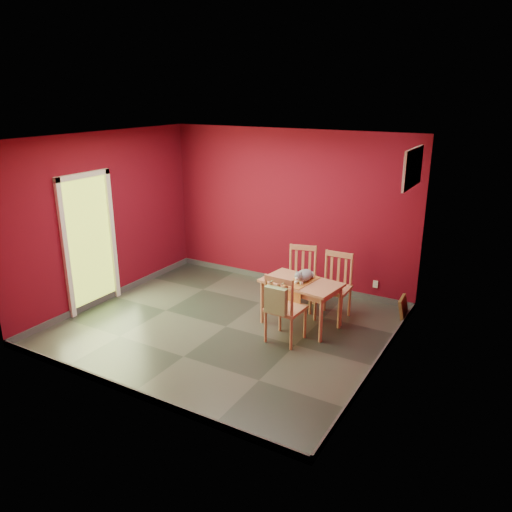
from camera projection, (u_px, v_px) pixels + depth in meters
The scene contains 13 objects.
ground at pixel (226, 327), 7.29m from camera, with size 4.50×4.50×0.00m, color #2D342D.
room_shell at pixel (226, 323), 7.27m from camera, with size 4.50×4.50×4.50m.
doorway at pixel (89, 238), 7.66m from camera, with size 0.06×1.01×2.13m.
window at pixel (413, 168), 6.32m from camera, with size 0.05×0.90×0.50m.
outlet_plate at pixel (375, 284), 8.07m from camera, with size 0.08×0.01×0.12m, color silver.
dining_table at pixel (301, 287), 7.14m from camera, with size 1.17×0.78×0.69m.
table_runner at pixel (298, 287), 7.05m from camera, with size 0.37×0.65×0.31m.
chair_far_left at pixel (301, 277), 7.81m from camera, with size 0.56×0.56×0.98m.
chair_far_right at pixel (334, 286), 7.45m from camera, with size 0.48×0.48×1.00m.
chair_near at pixel (284, 307), 6.71m from camera, with size 0.48×0.48×0.99m.
tote_bag at pixel (276, 300), 6.46m from camera, with size 0.30×0.18×0.43m.
cat at pixel (304, 273), 7.12m from camera, with size 0.23×0.44×0.22m, color slate, non-canonical shape.
picture_frame at pixel (403, 309), 7.41m from camera, with size 0.15×0.38×0.37m.
Camera 1 is at (3.67, -5.49, 3.28)m, focal length 35.00 mm.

